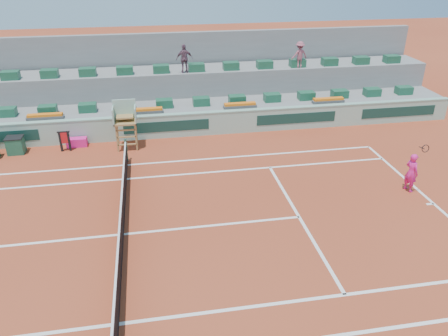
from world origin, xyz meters
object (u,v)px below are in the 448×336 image
at_px(player_bag, 77,142).
at_px(tennis_player, 411,172).
at_px(umpire_chair, 125,118).
at_px(drink_cooler_a, 16,145).

bearing_deg(player_bag, tennis_player, -26.32).
bearing_deg(tennis_player, umpire_chair, 151.00).
height_order(player_bag, drink_cooler_a, drink_cooler_a).
bearing_deg(umpire_chair, drink_cooler_a, 177.58).
distance_m(drink_cooler_a, tennis_player, 17.99).
bearing_deg(drink_cooler_a, tennis_player, -21.42).
relative_size(umpire_chair, drink_cooler_a, 2.86).
xyz_separation_m(player_bag, tennis_player, (13.97, -6.91, 0.61)).
bearing_deg(drink_cooler_a, player_bag, 6.98).
distance_m(player_bag, umpire_chair, 2.90).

